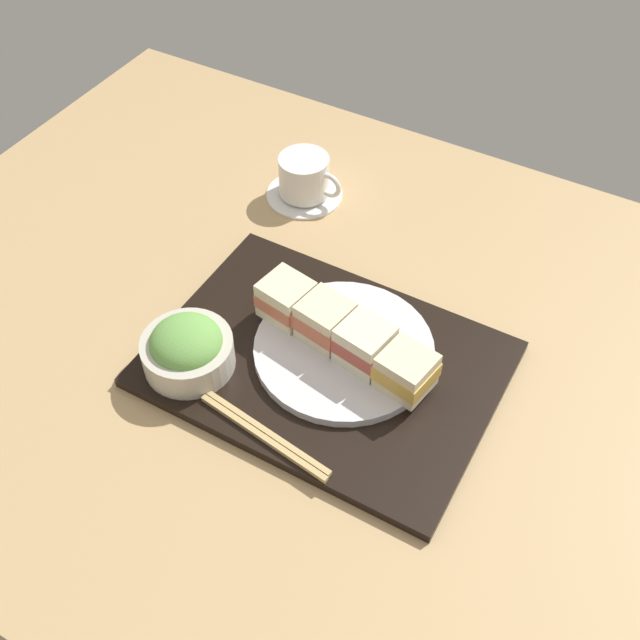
# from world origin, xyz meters

# --- Properties ---
(ground_plane) EXTENTS (1.40, 1.00, 0.03)m
(ground_plane) POSITION_xyz_m (0.00, 0.00, -0.01)
(ground_plane) COLOR tan
(serving_tray) EXTENTS (0.44, 0.32, 0.01)m
(serving_tray) POSITION_xyz_m (0.01, -0.04, 0.01)
(serving_tray) COLOR black
(serving_tray) RESTS_ON ground_plane
(sandwich_plate) EXTENTS (0.24, 0.24, 0.01)m
(sandwich_plate) POSITION_xyz_m (0.02, -0.01, 0.02)
(sandwich_plate) COLOR silver
(sandwich_plate) RESTS_ON serving_tray
(sandwich_nearmost) EXTENTS (0.07, 0.07, 0.06)m
(sandwich_nearmost) POSITION_xyz_m (-0.07, 0.00, 0.05)
(sandwich_nearmost) COLOR beige
(sandwich_nearmost) RESTS_ON sandwich_plate
(sandwich_inner_near) EXTENTS (0.08, 0.07, 0.06)m
(sandwich_inner_near) POSITION_xyz_m (-0.01, -0.01, 0.05)
(sandwich_inner_near) COLOR beige
(sandwich_inner_near) RESTS_ON sandwich_plate
(sandwich_inner_far) EXTENTS (0.07, 0.07, 0.06)m
(sandwich_inner_far) POSITION_xyz_m (0.05, -0.02, 0.06)
(sandwich_inner_far) COLOR #EFE5C1
(sandwich_inner_far) RESTS_ON sandwich_plate
(sandwich_farmost) EXTENTS (0.07, 0.07, 0.05)m
(sandwich_farmost) POSITION_xyz_m (0.12, -0.03, 0.05)
(sandwich_farmost) COLOR beige
(sandwich_farmost) RESTS_ON sandwich_plate
(salad_bowl) EXTENTS (0.12, 0.12, 0.07)m
(salad_bowl) POSITION_xyz_m (-0.14, -0.13, 0.05)
(salad_bowl) COLOR beige
(salad_bowl) RESTS_ON serving_tray
(chopsticks_pair) EXTENTS (0.19, 0.04, 0.01)m
(chopsticks_pair) POSITION_xyz_m (0.00, -0.17, 0.02)
(chopsticks_pair) COLOR tan
(chopsticks_pair) RESTS_ON serving_tray
(coffee_cup) EXTENTS (0.13, 0.12, 0.07)m
(coffee_cup) POSITION_xyz_m (-0.19, 0.25, 0.03)
(coffee_cup) COLOR white
(coffee_cup) RESTS_ON ground_plane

